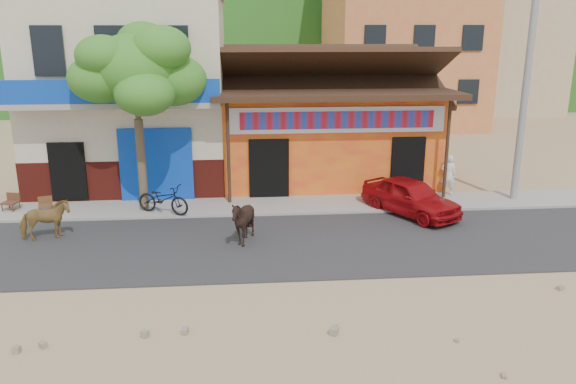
% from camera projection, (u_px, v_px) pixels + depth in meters
% --- Properties ---
extents(ground, '(120.00, 120.00, 0.00)m').
position_uv_depth(ground, '(301.00, 282.00, 13.46)').
color(ground, '#9E825B').
rests_on(ground, ground).
extents(road, '(60.00, 5.00, 0.04)m').
position_uv_depth(road, '(292.00, 244.00, 15.85)').
color(road, '#28282B').
rests_on(road, ground).
extents(sidewalk, '(60.00, 2.00, 0.12)m').
position_uv_depth(sidewalk, '(283.00, 206.00, 19.20)').
color(sidewalk, gray).
rests_on(sidewalk, ground).
extents(dance_club, '(8.00, 6.00, 3.60)m').
position_uv_depth(dance_club, '(324.00, 134.00, 22.72)').
color(dance_club, orange).
rests_on(dance_club, ground).
extents(cafe_building, '(7.00, 6.00, 7.00)m').
position_uv_depth(cafe_building, '(132.00, 94.00, 21.64)').
color(cafe_building, beige).
rests_on(cafe_building, ground).
extents(apartment_front, '(9.00, 9.00, 12.00)m').
position_uv_depth(apartment_front, '(402.00, 29.00, 35.57)').
color(apartment_front, '#CC723F').
rests_on(apartment_front, ground).
extents(apartment_rear, '(8.00, 8.00, 10.00)m').
position_uv_depth(apartment_rear, '(496.00, 44.00, 42.33)').
color(apartment_rear, tan).
rests_on(apartment_rear, ground).
extents(tree, '(3.00, 3.00, 6.00)m').
position_uv_depth(tree, '(138.00, 119.00, 17.79)').
color(tree, '#2D721E').
rests_on(tree, sidewalk).
extents(utility_pole, '(0.24, 0.24, 8.00)m').
position_uv_depth(utility_pole, '(526.00, 84.00, 18.76)').
color(utility_pole, gray).
rests_on(utility_pole, sidewalk).
extents(cow_tan, '(1.50, 1.05, 1.16)m').
position_uv_depth(cow_tan, '(45.00, 220.00, 15.98)').
color(cow_tan, olive).
rests_on(cow_tan, road).
extents(cow_dark, '(1.58, 1.53, 1.33)m').
position_uv_depth(cow_dark, '(243.00, 221.00, 15.63)').
color(cow_dark, black).
rests_on(cow_dark, road).
extents(red_car, '(3.00, 3.74, 1.20)m').
position_uv_depth(red_car, '(410.00, 197.00, 18.22)').
color(red_car, '#9F0B0F').
rests_on(red_car, road).
extents(scooter, '(1.93, 1.38, 0.97)m').
position_uv_depth(scooter, '(163.00, 199.00, 18.08)').
color(scooter, black).
rests_on(scooter, sidewalk).
extents(pedestrian, '(0.62, 0.52, 1.46)m').
position_uv_depth(pedestrian, '(448.00, 175.00, 20.15)').
color(pedestrian, white).
rests_on(pedestrian, sidewalk).
extents(cafe_chair_left, '(0.57, 0.57, 1.01)m').
position_uv_depth(cafe_chair_left, '(9.00, 195.00, 18.42)').
color(cafe_chair_left, '#4D2C19').
rests_on(cafe_chair_left, sidewalk).
extents(cafe_chair_right, '(0.55, 0.55, 0.93)m').
position_uv_depth(cafe_chair_right, '(45.00, 199.00, 18.18)').
color(cafe_chair_right, '#502A1A').
rests_on(cafe_chair_right, sidewalk).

